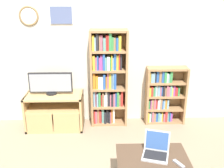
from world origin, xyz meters
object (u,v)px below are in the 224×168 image
remote_near_laptop (179,164)px  television (51,83)px  tv_stand (55,111)px  coffee_table (152,161)px  bookshelf_tall (108,79)px  bookshelf_short (163,96)px  laptop (156,149)px

remote_near_laptop → television: bearing=-74.0°
tv_stand → coffee_table: 2.12m
bookshelf_tall → remote_near_laptop: 2.04m
bookshelf_short → coffee_table: size_ratio=1.23×
bookshelf_tall → laptop: size_ratio=4.54×
television → remote_near_laptop: 2.49m
television → bookshelf_short: bearing=3.8°
coffee_table → laptop: size_ratio=2.26×
tv_stand → bookshelf_short: 1.94m
bookshelf_tall → bookshelf_short: size_ratio=1.63×
remote_near_laptop → laptop: bearing=-71.2°
bookshelf_tall → coffee_table: bearing=-73.2°
bookshelf_tall → laptop: (0.56, -1.64, -0.34)m
coffee_table → remote_near_laptop: remote_near_laptop is taller
bookshelf_tall → bookshelf_short: 1.05m
tv_stand → laptop: size_ratio=2.61×
television → bookshelf_tall: 0.97m
bookshelf_short → remote_near_laptop: (-0.21, -1.86, -0.05)m
tv_stand → laptop: bearing=-45.2°
tv_stand → remote_near_laptop: (1.71, -1.70, 0.14)m
television → coffee_table: television is taller
television → bookshelf_short: bookshelf_short is taller
bookshelf_short → laptop: size_ratio=2.79×
television → bookshelf_tall: size_ratio=0.43×
bookshelf_tall → bookshelf_short: (1.00, 0.02, -0.34)m
bookshelf_short → tv_stand: bearing=-175.1°
coffee_table → laptop: 0.14m
tv_stand → remote_near_laptop: bearing=-44.8°
bookshelf_short → remote_near_laptop: bearing=-96.6°
tv_stand → remote_near_laptop: size_ratio=6.06×
television → bookshelf_tall: bookshelf_tall is taller
television → coffee_table: bearing=-47.1°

